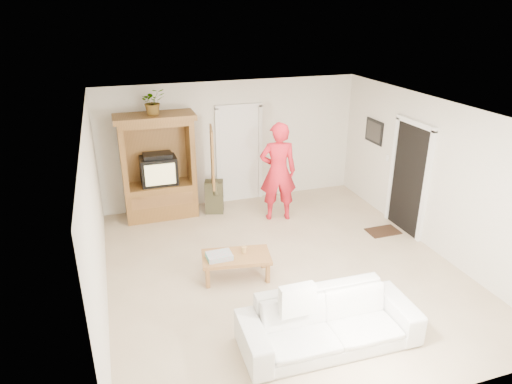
% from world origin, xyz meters
% --- Properties ---
extents(floor, '(6.00, 6.00, 0.00)m').
position_xyz_m(floor, '(0.00, 0.00, 0.00)').
color(floor, tan).
rests_on(floor, ground).
extents(ceiling, '(6.00, 6.00, 0.00)m').
position_xyz_m(ceiling, '(0.00, 0.00, 2.60)').
color(ceiling, white).
rests_on(ceiling, floor).
extents(wall_back, '(5.50, 0.00, 5.50)m').
position_xyz_m(wall_back, '(0.00, 3.00, 1.30)').
color(wall_back, silver).
rests_on(wall_back, floor).
extents(wall_front, '(5.50, 0.00, 5.50)m').
position_xyz_m(wall_front, '(0.00, -3.00, 1.30)').
color(wall_front, silver).
rests_on(wall_front, floor).
extents(wall_left, '(0.00, 6.00, 6.00)m').
position_xyz_m(wall_left, '(-2.75, 0.00, 1.30)').
color(wall_left, silver).
rests_on(wall_left, floor).
extents(wall_right, '(0.00, 6.00, 6.00)m').
position_xyz_m(wall_right, '(2.75, 0.00, 1.30)').
color(wall_right, silver).
rests_on(wall_right, floor).
extents(armoire, '(1.82, 1.14, 2.10)m').
position_xyz_m(armoire, '(-1.58, 2.66, 0.91)').
color(armoire, brown).
rests_on(armoire, floor).
extents(door_back, '(0.85, 0.05, 2.04)m').
position_xyz_m(door_back, '(0.15, 2.97, 1.02)').
color(door_back, white).
rests_on(door_back, floor).
extents(doorway_right, '(0.05, 0.90, 2.04)m').
position_xyz_m(doorway_right, '(2.73, 0.60, 1.02)').
color(doorway_right, black).
rests_on(doorway_right, floor).
extents(framed_picture, '(0.03, 0.60, 0.48)m').
position_xyz_m(framed_picture, '(2.73, 1.90, 1.60)').
color(framed_picture, black).
rests_on(framed_picture, wall_right).
extents(doormat, '(0.60, 0.40, 0.02)m').
position_xyz_m(doormat, '(2.30, 0.60, 0.01)').
color(doormat, '#382316').
rests_on(doormat, floor).
extents(plant, '(0.50, 0.46, 0.49)m').
position_xyz_m(plant, '(-1.60, 2.63, 2.34)').
color(plant, '#4C7238').
rests_on(plant, armoire).
extents(man, '(0.81, 0.62, 1.98)m').
position_xyz_m(man, '(0.60, 1.81, 0.99)').
color(man, red).
rests_on(man, floor).
extents(sofa, '(2.27, 0.94, 0.66)m').
position_xyz_m(sofa, '(-0.09, -1.85, 0.33)').
color(sofa, silver).
rests_on(sofa, floor).
extents(coffee_table, '(1.14, 0.75, 0.40)m').
position_xyz_m(coffee_table, '(-0.78, -0.03, 0.34)').
color(coffee_table, olive).
rests_on(coffee_table, floor).
extents(towel, '(0.38, 0.29, 0.08)m').
position_xyz_m(towel, '(-1.05, -0.03, 0.44)').
color(towel, '#EA4E78').
rests_on(towel, coffee_table).
extents(candle, '(0.08, 0.08, 0.10)m').
position_xyz_m(candle, '(-0.64, 0.02, 0.45)').
color(candle, tan).
rests_on(candle, coffee_table).
extents(backpack_black, '(0.33, 0.24, 0.36)m').
position_xyz_m(backpack_black, '(-1.08, 2.75, 0.18)').
color(backpack_black, black).
rests_on(backpack_black, floor).
extents(backpack_olive, '(0.43, 0.36, 0.69)m').
position_xyz_m(backpack_olive, '(-0.54, 2.48, 0.34)').
color(backpack_olive, '#47442B').
rests_on(backpack_olive, floor).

